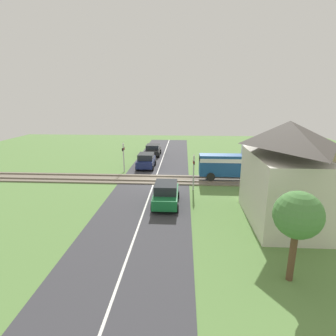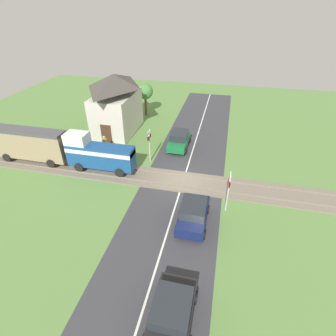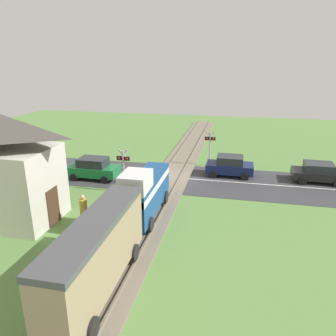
# 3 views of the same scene
# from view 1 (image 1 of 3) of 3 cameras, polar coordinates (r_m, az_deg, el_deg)

# --- Properties ---
(ground_plane) EXTENTS (60.00, 60.00, 0.00)m
(ground_plane) POSITION_cam_1_polar(r_m,az_deg,el_deg) (24.73, -2.86, -2.64)
(ground_plane) COLOR #5B8442
(road_surface) EXTENTS (48.00, 6.40, 0.02)m
(road_surface) POSITION_cam_1_polar(r_m,az_deg,el_deg) (24.73, -2.86, -2.62)
(road_surface) COLOR #38383D
(road_surface) RESTS_ON ground_plane
(track_bed) EXTENTS (2.80, 48.00, 0.24)m
(track_bed) POSITION_cam_1_polar(r_m,az_deg,el_deg) (24.71, -2.86, -2.49)
(track_bed) COLOR #756B5B
(track_bed) RESTS_ON ground_plane
(train) EXTENTS (1.58, 12.95, 3.18)m
(train) POSITION_cam_1_polar(r_m,az_deg,el_deg) (25.41, 21.98, 1.11)
(train) COLOR navy
(train) RESTS_ON track_bed
(car_near_crossing) EXTENTS (3.62, 1.92, 1.61)m
(car_near_crossing) POSITION_cam_1_polar(r_m,az_deg,el_deg) (28.85, -4.79, 1.63)
(car_near_crossing) COLOR #141E4C
(car_near_crossing) RESTS_ON ground_plane
(car_far_side) EXTENTS (3.81, 1.88, 1.66)m
(car_far_side) POSITION_cam_1_polar(r_m,az_deg,el_deg) (18.89, -0.44, -5.62)
(car_far_side) COLOR #197038
(car_far_side) RESTS_ON ground_plane
(car_behind_queue) EXTENTS (3.66, 2.01, 1.47)m
(car_behind_queue) POSITION_cam_1_polar(r_m,az_deg,el_deg) (35.16, -3.30, 4.00)
(car_behind_queue) COLOR black
(car_behind_queue) RESTS_ON ground_plane
(crossing_signal_west_approach) EXTENTS (0.90, 0.18, 3.08)m
(crossing_signal_west_approach) POSITION_cam_1_polar(r_m,az_deg,el_deg) (27.28, -9.68, 3.15)
(crossing_signal_west_approach) COLOR #B7B7B7
(crossing_signal_west_approach) RESTS_ON ground_plane
(crossing_signal_east_approach) EXTENTS (0.90, 0.18, 3.08)m
(crossing_signal_east_approach) POSITION_cam_1_polar(r_m,az_deg,el_deg) (21.56, 5.62, 0.11)
(crossing_signal_east_approach) COLOR #B7B7B7
(crossing_signal_east_approach) RESTS_ON ground_plane
(station_building) EXTENTS (6.66, 4.07, 6.25)m
(station_building) POSITION_cam_1_polar(r_m,az_deg,el_deg) (17.20, 23.93, -1.33)
(station_building) COLOR beige
(station_building) RESTS_ON ground_plane
(pedestrian_by_station) EXTENTS (0.42, 0.42, 1.68)m
(pedestrian_by_station) POSITION_cam_1_polar(r_m,az_deg,el_deg) (21.92, 17.99, -3.63)
(pedestrian_by_station) COLOR gold
(pedestrian_by_station) RESTS_ON ground_plane
(tree_by_station) EXTENTS (1.93, 1.93, 3.98)m
(tree_by_station) POSITION_cam_1_polar(r_m,az_deg,el_deg) (11.81, 26.42, -9.31)
(tree_by_station) COLOR brown
(tree_by_station) RESTS_ON ground_plane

